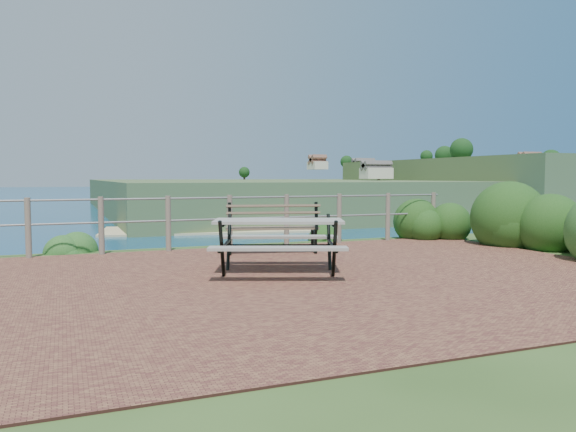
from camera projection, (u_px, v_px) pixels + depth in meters
The scene contains 10 objects.
ground at pixel (299, 279), 7.47m from camera, with size 10.00×7.00×0.12m, color brown.
ocean at pixel (72, 181), 192.63m from camera, with size 1200.00×1200.00×0.00m, color #166A86.
safety_railing at pixel (230, 219), 10.54m from camera, with size 9.40×0.10×1.00m.
distant_bay at pixel (472, 183), 259.46m from camera, with size 290.00×232.36×24.00m.
picnic_table at pixel (279, 240), 7.79m from camera, with size 1.91×1.45×0.75m.
park_bench at pixel (272, 220), 9.81m from camera, with size 1.66×0.79×0.91m.
shrub_right_front at pixel (523, 247), 10.88m from camera, with size 1.59×1.59×2.26m, color #1A4414.
shrub_right_edge at pixel (431, 238), 12.38m from camera, with size 1.21×1.21×1.72m, color #1A4414.
shrub_lip_west at pixel (75, 252), 10.12m from camera, with size 0.76×0.76×0.49m, color #22531F.
shrub_lip_east at pixel (322, 240), 12.05m from camera, with size 0.74×0.74×0.47m, color #1A4414.
Camera 1 is at (-2.90, -6.81, 1.36)m, focal length 35.00 mm.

